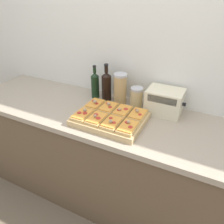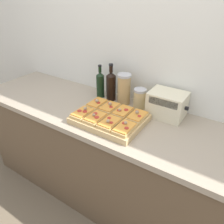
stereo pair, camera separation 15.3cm
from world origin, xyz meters
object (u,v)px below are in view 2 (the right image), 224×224
object	(u,v)px
wine_bottle	(111,86)
cutting_board	(110,119)
olive_oil_bottle	(100,84)
grain_jar_short	(140,98)
toaster_oven	(167,104)
grain_jar_tall	(124,89)

from	to	relation	value
wine_bottle	cutting_board	bearing A→B (deg)	-58.33
olive_oil_bottle	grain_jar_short	size ratio (longest dim) A/B	1.76
wine_bottle	toaster_oven	distance (m)	0.48
olive_oil_bottle	cutting_board	bearing A→B (deg)	-45.46
wine_bottle	toaster_oven	xyz separation A→B (m)	(0.48, -0.00, -0.03)
cutting_board	grain_jar_tall	size ratio (longest dim) A/B	1.93
cutting_board	wine_bottle	xyz separation A→B (m)	(-0.18, 0.29, 0.10)
grain_jar_short	grain_jar_tall	bearing A→B (deg)	-180.00
grain_jar_short	toaster_oven	size ratio (longest dim) A/B	0.56
cutting_board	grain_jar_tall	bearing A→B (deg)	101.38
wine_bottle	grain_jar_tall	world-z (taller)	wine_bottle
olive_oil_bottle	grain_jar_short	distance (m)	0.37
cutting_board	toaster_oven	xyz separation A→B (m)	(0.30, 0.29, 0.07)
wine_bottle	grain_jar_tall	bearing A→B (deg)	-0.00
wine_bottle	toaster_oven	bearing A→B (deg)	-0.10
grain_jar_tall	toaster_oven	world-z (taller)	grain_jar_tall
cutting_board	olive_oil_bottle	xyz separation A→B (m)	(-0.29, 0.29, 0.09)
cutting_board	olive_oil_bottle	distance (m)	0.42
wine_bottle	grain_jar_short	distance (m)	0.27
olive_oil_bottle	grain_jar_tall	distance (m)	0.23
olive_oil_bottle	toaster_oven	distance (m)	0.59
olive_oil_bottle	toaster_oven	bearing A→B (deg)	-0.08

